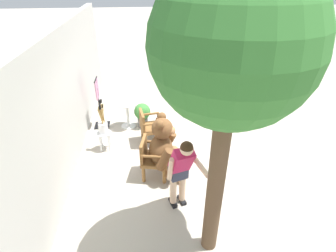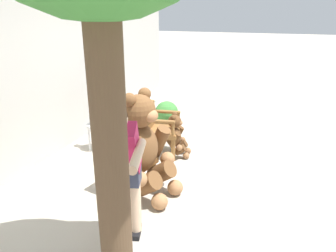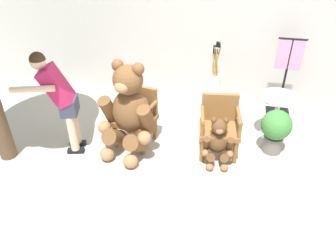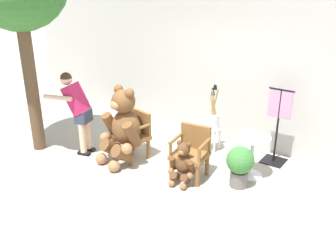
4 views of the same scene
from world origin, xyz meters
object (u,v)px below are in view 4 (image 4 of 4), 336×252
at_px(teddy_bear_large, 123,126).
at_px(person_visitor, 77,107).
at_px(round_side_table, 252,152).
at_px(teddy_bear_small, 183,163).
at_px(white_stool, 213,133).
at_px(wooden_chair_right, 191,151).
at_px(brush_bucket, 213,118).
at_px(potted_plant, 240,164).
at_px(clothing_display_stand, 278,125).
at_px(wooden_chair_left, 134,133).

height_order(teddy_bear_large, person_visitor, person_visitor).
relative_size(person_visitor, round_side_table, 2.13).
distance_m(teddy_bear_small, white_stool, 1.36).
bearing_deg(person_visitor, teddy_bear_small, 4.22).
bearing_deg(person_visitor, wooden_chair_right, 11.49).
height_order(wooden_chair_right, person_visitor, person_visitor).
relative_size(wooden_chair_right, brush_bucket, 1.02).
height_order(wooden_chair_right, teddy_bear_small, wooden_chair_right).
bearing_deg(white_stool, potted_plant, -42.90).
distance_m(brush_bucket, round_side_table, 1.16).
height_order(teddy_bear_small, round_side_table, teddy_bear_small).
bearing_deg(clothing_display_stand, teddy_bear_small, -121.10).
bearing_deg(brush_bucket, clothing_display_stand, 10.81).
height_order(teddy_bear_small, brush_bucket, brush_bucket).
xyz_separation_m(wooden_chair_right, clothing_display_stand, (0.96, 1.29, 0.26)).
height_order(white_stool, round_side_table, round_side_table).
distance_m(brush_bucket, potted_plant, 1.37).
bearing_deg(teddy_bear_small, teddy_bear_large, 178.84).
relative_size(teddy_bear_large, potted_plant, 2.04).
relative_size(wooden_chair_left, wooden_chair_right, 1.00).
distance_m(white_stool, round_side_table, 1.14).
height_order(teddy_bear_large, white_stool, teddy_bear_large).
xyz_separation_m(teddy_bear_small, white_stool, (-0.20, 1.35, -0.00)).
height_order(wooden_chair_left, teddy_bear_large, teddy_bear_large).
height_order(wooden_chair_right, teddy_bear_large, teddy_bear_large).
relative_size(wooden_chair_left, person_visitor, 0.56).
bearing_deg(teddy_bear_large, clothing_display_stand, 34.77).
bearing_deg(white_stool, teddy_bear_small, -81.56).
bearing_deg(potted_plant, wooden_chair_left, -175.64).
bearing_deg(clothing_display_stand, person_visitor, -151.12).
bearing_deg(wooden_chair_right, person_visitor, -168.51).
height_order(round_side_table, potted_plant, round_side_table).
bearing_deg(round_side_table, brush_bucket, 153.17).
distance_m(wooden_chair_left, teddy_bear_large, 0.34).
height_order(person_visitor, clothing_display_stand, person_visitor).
bearing_deg(person_visitor, clothing_display_stand, 28.88).
bearing_deg(person_visitor, white_stool, 37.26).
relative_size(wooden_chair_right, potted_plant, 1.26).
relative_size(potted_plant, clothing_display_stand, 0.50).
distance_m(white_stool, brush_bucket, 0.31).
height_order(teddy_bear_large, teddy_bear_small, teddy_bear_large).
bearing_deg(teddy_bear_large, white_stool, 50.96).
height_order(teddy_bear_small, clothing_display_stand, clothing_display_stand).
bearing_deg(brush_bucket, teddy_bear_small, -81.49).
bearing_deg(wooden_chair_left, brush_bucket, 45.63).
height_order(wooden_chair_right, white_stool, wooden_chair_right).
distance_m(wooden_chair_right, potted_plant, 0.82).
distance_m(teddy_bear_small, person_visitor, 2.26).
relative_size(wooden_chair_right, white_stool, 1.87).
height_order(brush_bucket, potted_plant, brush_bucket).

